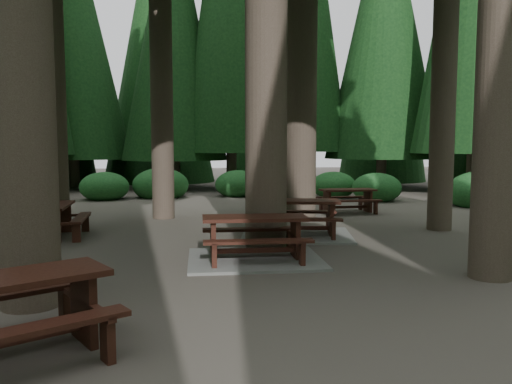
{
  "coord_description": "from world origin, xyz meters",
  "views": [
    {
      "loc": [
        -0.72,
        -9.73,
        2.08
      ],
      "look_at": [
        0.7,
        0.98,
        1.1
      ],
      "focal_mm": 35.0,
      "sensor_mm": 36.0,
      "label": 1
    }
  ],
  "objects": [
    {
      "name": "shrub_ring",
      "position": [
        0.7,
        0.75,
        0.4
      ],
      "size": [
        23.86,
        24.64,
        1.49
      ],
      "color": "#1C5224",
      "rests_on": "ground"
    },
    {
      "name": "picnic_table_c",
      "position": [
        1.73,
        1.55,
        0.3
      ],
      "size": [
        2.85,
        2.5,
        0.85
      ],
      "rotation": [
        0.0,
        0.0,
        -0.18
      ],
      "color": "gray",
      "rests_on": "ground"
    },
    {
      "name": "picnic_table_d",
      "position": [
        4.24,
        5.5,
        0.5
      ],
      "size": [
        1.81,
        1.5,
        0.75
      ],
      "rotation": [
        0.0,
        0.0,
        0.07
      ],
      "color": "black",
      "rests_on": "ground"
    },
    {
      "name": "picnic_table_e",
      "position": [
        -2.52,
        -4.76,
        0.55
      ],
      "size": [
        2.45,
        2.32,
        0.83
      ],
      "rotation": [
        0.0,
        0.0,
        0.54
      ],
      "color": "black",
      "rests_on": "ground"
    },
    {
      "name": "picnic_table_a",
      "position": [
        0.44,
        -0.8,
        0.28
      ],
      "size": [
        2.46,
        2.04,
        0.82
      ],
      "rotation": [
        0.0,
        0.0,
        -0.02
      ],
      "color": "gray",
      "rests_on": "ground"
    },
    {
      "name": "picnic_table_b",
      "position": [
        -3.83,
        2.11,
        0.51
      ],
      "size": [
        1.54,
        1.86,
        0.77
      ],
      "rotation": [
        0.0,
        0.0,
        1.64
      ],
      "color": "black",
      "rests_on": "ground"
    },
    {
      "name": "ground",
      "position": [
        0.0,
        0.0,
        0.0
      ],
      "size": [
        80.0,
        80.0,
        0.0
      ],
      "primitive_type": "plane",
      "color": "#4A423C",
      "rests_on": "ground"
    }
  ]
}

